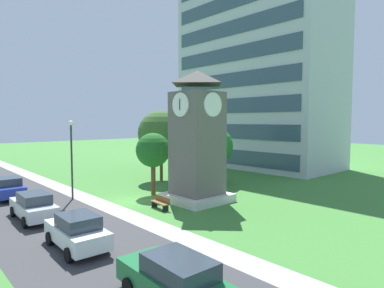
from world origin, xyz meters
name	(u,v)px	position (x,y,z in m)	size (l,w,h in m)	color
ground_plane	(131,201)	(0.00, 0.00, 0.00)	(160.00, 160.00, 0.00)	#3D7A33
street_asphalt	(41,218)	(0.00, -6.49, 0.00)	(120.00, 7.20, 0.01)	#38383A
kerb_strip	(106,206)	(0.00, -2.09, 0.00)	(120.00, 1.60, 0.01)	#9E9E99
office_building	(258,59)	(-6.12, 23.70, 14.40)	(20.86, 10.63, 28.80)	#B7BCC6
clock_tower	(197,144)	(3.39, 3.75, 4.37)	(4.22, 4.22, 9.83)	#605B56
park_bench	(161,202)	(3.34, 0.36, 0.46)	(1.83, 0.62, 0.88)	brown
street_lamp	(71,151)	(-3.60, -3.02, 3.77)	(0.36, 0.36, 6.12)	#333338
tree_streetside	(213,146)	(-0.51, 9.48, 3.69)	(3.78, 3.78, 5.60)	#513823
tree_by_building	(161,133)	(-5.45, 6.96, 4.83)	(4.71, 4.71, 7.19)	#513823
tree_near_tower	(153,150)	(-0.77, 2.65, 3.66)	(2.83, 2.83, 5.12)	#513823
parked_car_blue	(7,188)	(-7.25, -6.74, 0.86)	(4.39, 2.16, 1.69)	#23389E
parked_car_silver	(34,206)	(0.09, -6.94, 0.86)	(4.72, 2.02, 1.69)	silver
parked_car_white	(77,231)	(6.44, -6.86, 0.86)	(4.25, 2.02, 1.69)	silver
parked_car_green	(176,281)	(13.35, -6.43, 0.86)	(4.81, 2.08, 1.69)	#1E6B38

